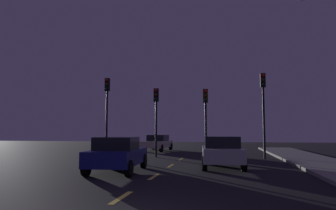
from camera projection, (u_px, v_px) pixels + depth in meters
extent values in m
plane|color=black|center=(157.00, 174.00, 12.28)|extent=(80.00, 80.00, 0.00)
cube|color=#EACC4C|center=(122.00, 197.00, 7.97)|extent=(0.16, 1.60, 0.01)
cube|color=#EACC4C|center=(154.00, 176.00, 11.69)|extent=(0.16, 1.60, 0.01)
cube|color=#EACC4C|center=(171.00, 166.00, 15.42)|extent=(0.16, 1.60, 0.01)
cube|color=#EACC4C|center=(181.00, 159.00, 19.15)|extent=(0.16, 1.60, 0.01)
cylinder|color=black|center=(107.00, 117.00, 21.44)|extent=(0.14, 0.14, 5.43)
cube|color=black|center=(107.00, 85.00, 21.63)|extent=(0.32, 0.24, 0.90)
sphere|color=red|center=(107.00, 80.00, 21.50)|extent=(0.20, 0.20, 0.20)
sphere|color=#3F2D0C|center=(107.00, 84.00, 21.48)|extent=(0.20, 0.20, 0.20)
sphere|color=#0C3319|center=(106.00, 89.00, 21.45)|extent=(0.20, 0.20, 0.20)
cylinder|color=black|center=(156.00, 123.00, 20.79)|extent=(0.14, 0.14, 4.62)
cube|color=black|center=(156.00, 95.00, 20.95)|extent=(0.32, 0.24, 0.90)
sphere|color=red|center=(156.00, 90.00, 20.82)|extent=(0.20, 0.20, 0.20)
sphere|color=#3F2D0C|center=(156.00, 95.00, 20.79)|extent=(0.20, 0.20, 0.20)
sphere|color=#0C3319|center=(156.00, 99.00, 20.77)|extent=(0.20, 0.20, 0.20)
cylinder|color=black|center=(206.00, 123.00, 20.20)|extent=(0.14, 0.14, 4.50)
cube|color=#382D0C|center=(205.00, 96.00, 20.35)|extent=(0.32, 0.24, 0.90)
sphere|color=red|center=(205.00, 91.00, 20.22)|extent=(0.20, 0.20, 0.20)
sphere|color=#3F2D0C|center=(205.00, 96.00, 20.20)|extent=(0.20, 0.20, 0.20)
sphere|color=#0C3319|center=(205.00, 100.00, 20.17)|extent=(0.20, 0.20, 0.20)
cylinder|color=black|center=(264.00, 116.00, 19.59)|extent=(0.14, 0.14, 5.43)
cube|color=black|center=(263.00, 80.00, 19.79)|extent=(0.32, 0.24, 0.90)
sphere|color=red|center=(263.00, 75.00, 19.66)|extent=(0.20, 0.20, 0.20)
sphere|color=#3F2D0C|center=(263.00, 80.00, 19.63)|extent=(0.20, 0.20, 0.20)
sphere|color=#0C3319|center=(263.00, 85.00, 19.61)|extent=(0.20, 0.20, 0.20)
cube|color=silver|center=(221.00, 154.00, 14.86)|extent=(2.10, 4.24, 0.62)
cube|color=black|center=(222.00, 142.00, 14.71)|extent=(1.71, 1.97, 0.53)
cylinder|color=black|center=(204.00, 158.00, 16.41)|extent=(0.27, 0.65, 0.64)
cylinder|color=black|center=(236.00, 158.00, 16.25)|extent=(0.27, 0.65, 0.64)
cylinder|color=black|center=(205.00, 163.00, 13.42)|extent=(0.27, 0.65, 0.64)
cylinder|color=black|center=(244.00, 164.00, 13.25)|extent=(0.27, 0.65, 0.64)
cube|color=navy|center=(118.00, 157.00, 13.18)|extent=(2.04, 4.07, 0.62)
cube|color=black|center=(117.00, 143.00, 13.03)|extent=(1.69, 1.88, 0.53)
cylinder|color=black|center=(109.00, 161.00, 14.66)|extent=(0.26, 0.65, 0.64)
cylinder|color=black|center=(144.00, 161.00, 14.47)|extent=(0.26, 0.65, 0.64)
cylinder|color=black|center=(86.00, 168.00, 11.83)|extent=(0.26, 0.65, 0.64)
cylinder|color=black|center=(129.00, 168.00, 11.64)|extent=(0.26, 0.65, 0.64)
cube|color=beige|center=(157.00, 144.00, 27.55)|extent=(2.11, 4.45, 0.56)
cube|color=black|center=(158.00, 138.00, 27.81)|extent=(1.71, 2.06, 0.53)
cylinder|color=black|center=(161.00, 148.00, 25.77)|extent=(0.27, 0.66, 0.64)
cylinder|color=black|center=(143.00, 148.00, 26.19)|extent=(0.27, 0.66, 0.64)
cylinder|color=black|center=(171.00, 146.00, 28.87)|extent=(0.27, 0.66, 0.64)
cylinder|color=black|center=(154.00, 146.00, 29.29)|extent=(0.27, 0.66, 0.64)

